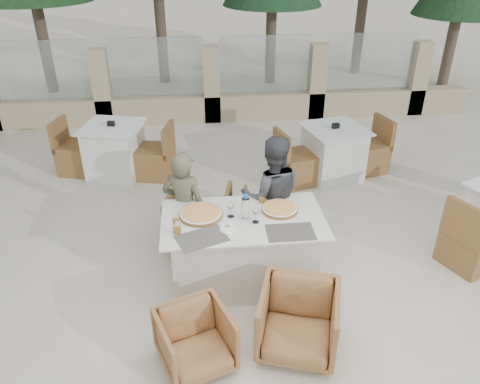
{
  "coord_description": "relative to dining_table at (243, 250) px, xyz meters",
  "views": [
    {
      "loc": [
        -0.37,
        -3.76,
        3.26
      ],
      "look_at": [
        0.06,
        0.36,
        0.9
      ],
      "focal_mm": 35.0,
      "sensor_mm": 36.0,
      "label": 1
    }
  ],
  "objects": [
    {
      "name": "placemat_near_right",
      "position": [
        0.41,
        -0.28,
        0.39
      ],
      "size": [
        0.45,
        0.3,
        0.0
      ],
      "primitive_type": "cube",
      "rotation": [
        0.0,
        0.0,
        -0.01
      ],
      "color": "#4E4A43",
      "rests_on": "dining_table"
    },
    {
      "name": "bg_table_a",
      "position": [
        -1.61,
        2.64,
        0.0
      ],
      "size": [
        1.78,
        1.17,
        0.77
      ],
      "primitive_type": null,
      "rotation": [
        0.0,
        0.0,
        -0.23
      ],
      "color": "silver",
      "rests_on": "ground"
    },
    {
      "name": "beer_glass_right",
      "position": [
        0.23,
        0.29,
        0.45
      ],
      "size": [
        0.08,
        0.08,
        0.13
      ],
      "primitive_type": "cylinder",
      "rotation": [
        0.0,
        0.0,
        0.32
      ],
      "color": "gold",
      "rests_on": "dining_table"
    },
    {
      "name": "armchair_near_right",
      "position": [
        0.37,
        -0.95,
        -0.08
      ],
      "size": [
        0.83,
        0.85,
        0.62
      ],
      "primitive_type": "imported",
      "rotation": [
        0.0,
        0.0,
        -0.3
      ],
      "color": "olive",
      "rests_on": "ground"
    },
    {
      "name": "ground",
      "position": [
        -0.06,
        -0.06,
        -0.39
      ],
      "size": [
        80.0,
        80.0,
        0.0
      ],
      "primitive_type": "plane",
      "color": "beige",
      "rests_on": "ground"
    },
    {
      "name": "armchair_far_left",
      "position": [
        -0.42,
        0.8,
        -0.06
      ],
      "size": [
        0.83,
        0.85,
        0.65
      ],
      "primitive_type": "imported",
      "rotation": [
        0.0,
        0.0,
        2.93
      ],
      "color": "olive",
      "rests_on": "ground"
    },
    {
      "name": "wine_glass_near",
      "position": [
        0.11,
        -0.08,
        0.48
      ],
      "size": [
        0.1,
        0.1,
        0.18
      ],
      "primitive_type": null,
      "rotation": [
        0.0,
        0.0,
        -0.35
      ],
      "color": "white",
      "rests_on": "dining_table"
    },
    {
      "name": "perimeter_wall_far",
      "position": [
        -0.06,
        4.74,
        0.42
      ],
      "size": [
        10.0,
        0.34,
        1.6
      ],
      "primitive_type": null,
      "color": "tan",
      "rests_on": "ground"
    },
    {
      "name": "dining_table",
      "position": [
        0.0,
        0.0,
        0.0
      ],
      "size": [
        1.6,
        0.9,
        0.77
      ],
      "primitive_type": null,
      "color": "beige",
      "rests_on": "ground"
    },
    {
      "name": "pizza_right",
      "position": [
        0.38,
        0.11,
        0.41
      ],
      "size": [
        0.45,
        0.45,
        0.05
      ],
      "primitive_type": "cylinder",
      "rotation": [
        0.0,
        0.0,
        0.26
      ],
      "color": "#CD631B",
      "rests_on": "dining_table"
    },
    {
      "name": "pizza_left",
      "position": [
        -0.41,
        0.1,
        0.41
      ],
      "size": [
        0.47,
        0.47,
        0.06
      ],
      "primitive_type": "cylinder",
      "rotation": [
        0.0,
        0.0,
        -0.08
      ],
      "color": "orange",
      "rests_on": "dining_table"
    },
    {
      "name": "wine_glass_centre",
      "position": [
        -0.12,
        0.05,
        0.48
      ],
      "size": [
        0.1,
        0.1,
        0.18
      ],
      "primitive_type": null,
      "rotation": [
        0.0,
        0.0,
        0.43
      ],
      "color": "white",
      "rests_on": "dining_table"
    },
    {
      "name": "olive_dish",
      "position": [
        -0.17,
        -0.17,
        0.41
      ],
      "size": [
        0.13,
        0.13,
        0.04
      ],
      "primitive_type": null,
      "rotation": [
        0.0,
        0.0,
        0.15
      ],
      "color": "white",
      "rests_on": "dining_table"
    },
    {
      "name": "bg_table_b",
      "position": [
        1.57,
        2.21,
        0.0
      ],
      "size": [
        1.79,
        1.18,
        0.77
      ],
      "primitive_type": null,
      "rotation": [
        0.0,
        0.0,
        0.24
      ],
      "color": "silver",
      "rests_on": "ground"
    },
    {
      "name": "diner_left",
      "position": [
        -0.58,
        0.44,
        0.27
      ],
      "size": [
        0.56,
        0.47,
        1.31
      ],
      "primitive_type": "imported",
      "rotation": [
        0.0,
        0.0,
        2.77
      ],
      "color": "#54543D",
      "rests_on": "ground"
    },
    {
      "name": "armchair_near_left",
      "position": [
        -0.52,
        -1.04,
        -0.12
      ],
      "size": [
        0.73,
        0.74,
        0.53
      ],
      "primitive_type": "imported",
      "rotation": [
        0.0,
        0.0,
        0.35
      ],
      "color": "#986537",
      "rests_on": "ground"
    },
    {
      "name": "placemat_near_left",
      "position": [
        -0.42,
        -0.29,
        0.39
      ],
      "size": [
        0.53,
        0.44,
        0.0
      ],
      "primitive_type": "cube",
      "rotation": [
        0.0,
        0.0,
        0.36
      ],
      "color": "#58524C",
      "rests_on": "dining_table"
    },
    {
      "name": "diner_right",
      "position": [
        0.37,
        0.5,
        0.32
      ],
      "size": [
        0.71,
        0.57,
        1.41
      ],
      "primitive_type": "imported",
      "rotation": [
        0.0,
        0.0,
        3.09
      ],
      "color": "#3E4144",
      "rests_on": "ground"
    },
    {
      "name": "beer_glass_left",
      "position": [
        -0.64,
        -0.18,
        0.46
      ],
      "size": [
        0.09,
        0.09,
        0.15
      ],
      "primitive_type": "cylinder",
      "rotation": [
        0.0,
        0.0,
        -0.23
      ],
      "color": "gold",
      "rests_on": "dining_table"
    },
    {
      "name": "sand_patch",
      "position": [
        -0.06,
        13.94,
        -0.38
      ],
      "size": [
        30.0,
        16.0,
        0.01
      ],
      "primitive_type": "cube",
      "color": "beige",
      "rests_on": "ground"
    },
    {
      "name": "armchair_far_right",
      "position": [
        0.4,
        0.78,
        -0.1
      ],
      "size": [
        0.67,
        0.68,
        0.57
      ],
      "primitive_type": "imported",
      "rotation": [
        0.0,
        0.0,
        3.04
      ],
      "color": "brown",
      "rests_on": "ground"
    },
    {
      "name": "water_bottle",
      "position": [
        0.02,
        0.01,
        0.52
      ],
      "size": [
        0.1,
        0.1,
        0.26
      ],
      "primitive_type": "cylinder",
      "rotation": [
        0.0,
        0.0,
        -0.28
      ],
      "color": "silver",
      "rests_on": "dining_table"
    }
  ]
}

